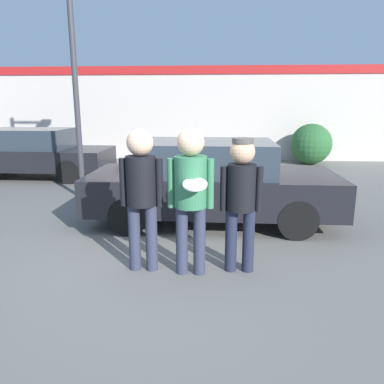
% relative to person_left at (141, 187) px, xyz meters
% --- Properties ---
extents(ground_plane, '(56.00, 56.00, 0.00)m').
position_rel_person_left_xyz_m(ground_plane, '(0.30, 0.24, -1.10)').
color(ground_plane, '#66635E').
extents(storefront_building, '(24.00, 0.22, 3.41)m').
position_rel_person_left_xyz_m(storefront_building, '(0.30, 9.76, 0.63)').
color(storefront_building, beige).
rests_on(storefront_building, ground).
extents(person_left, '(0.54, 0.37, 1.81)m').
position_rel_person_left_xyz_m(person_left, '(0.00, 0.00, 0.00)').
color(person_left, '#2D3347').
rests_on(person_left, ground).
extents(person_middle_with_frisbee, '(0.56, 0.62, 1.83)m').
position_rel_person_left_xyz_m(person_middle_with_frisbee, '(0.62, -0.07, 0.02)').
color(person_middle_with_frisbee, '#2D3347').
rests_on(person_middle_with_frisbee, ground).
extents(person_right, '(0.52, 0.35, 1.71)m').
position_rel_person_left_xyz_m(person_right, '(1.23, 0.05, -0.07)').
color(person_right, '#1E2338').
rests_on(person_right, ground).
extents(parked_car_near, '(4.36, 1.87, 1.46)m').
position_rel_person_left_xyz_m(parked_car_near, '(0.83, 2.11, -0.37)').
color(parked_car_near, black).
rests_on(parked_car_near, ground).
extents(parked_car_far, '(4.41, 1.82, 1.39)m').
position_rel_person_left_xyz_m(parked_car_far, '(-4.43, 5.91, -0.40)').
color(parked_car_far, black).
rests_on(parked_car_far, ground).
extents(street_lamp, '(1.48, 0.35, 5.83)m').
position_rel_person_left_xyz_m(street_lamp, '(-1.83, 3.55, 2.50)').
color(street_lamp, '#38383D').
rests_on(street_lamp, ground).
extents(shrub, '(1.41, 1.41, 1.41)m').
position_rel_person_left_xyz_m(shrub, '(4.16, 8.86, -0.40)').
color(shrub, '#285B2D').
rests_on(shrub, ground).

